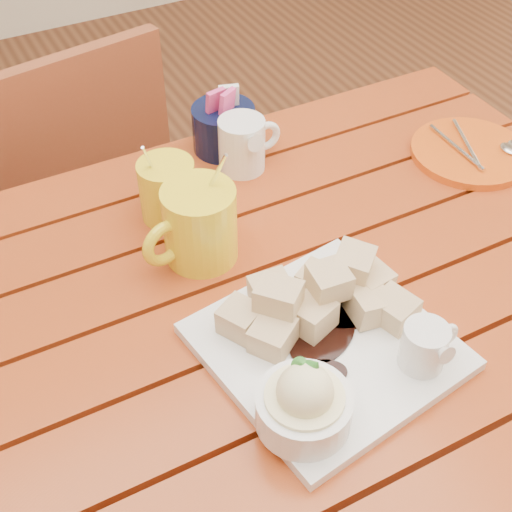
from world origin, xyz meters
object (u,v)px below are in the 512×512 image
coffee_mug_right (169,189)px  table (256,357)px  chair_far (62,208)px  coffee_mug_left (198,224)px  orange_saucer (471,152)px  dessert_plate (324,346)px

coffee_mug_right → table: bearing=-62.5°
coffee_mug_right → chair_far: (-0.09, 0.43, -0.31)m
table → coffee_mug_left: coffee_mug_left is taller
coffee_mug_left → chair_far: size_ratio=0.19×
coffee_mug_right → orange_saucer: coffee_mug_right is taller
orange_saucer → dessert_plate: bearing=-150.2°
chair_far → dessert_plate: bearing=91.0°
table → coffee_mug_right: 0.27m
dessert_plate → chair_far: bearing=100.5°
coffee_mug_right → orange_saucer: (0.49, -0.09, -0.04)m
table → orange_saucer: 0.50m
dessert_plate → orange_saucer: bearing=29.8°
dessert_plate → coffee_mug_right: 0.35m
dessert_plate → orange_saucer: dessert_plate is taller
table → dessert_plate: bearing=-77.7°
coffee_mug_left → chair_far: 0.63m
dessert_plate → coffee_mug_left: bearing=102.2°
orange_saucer → chair_far: 0.83m
table → coffee_mug_right: coffee_mug_right is taller
coffee_mug_left → table: bearing=-91.3°
orange_saucer → chair_far: size_ratio=0.22×
coffee_mug_left → chair_far: coffee_mug_left is taller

